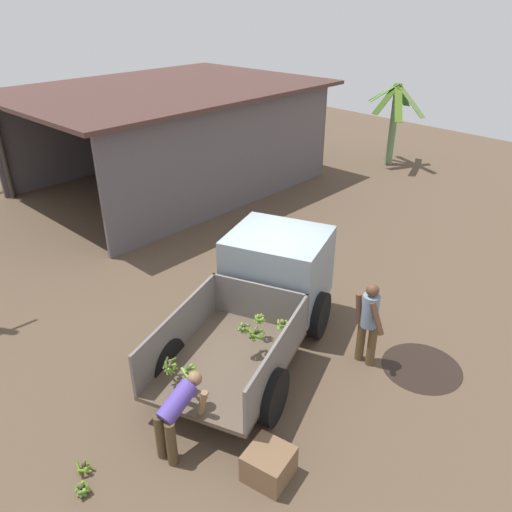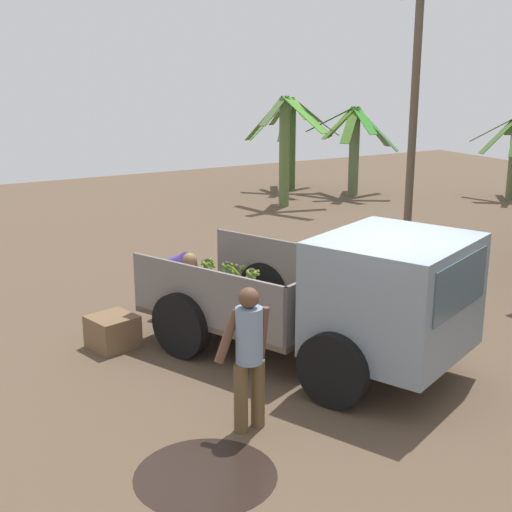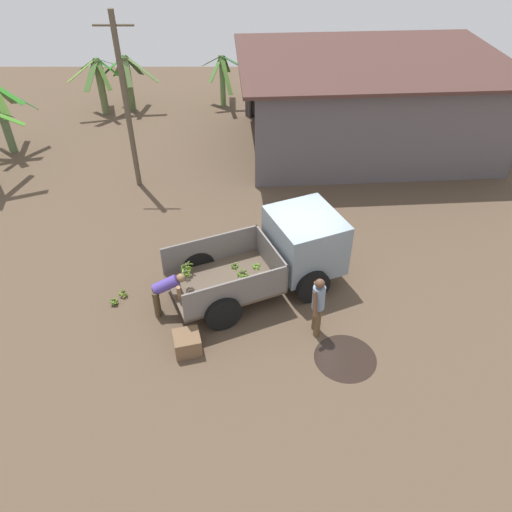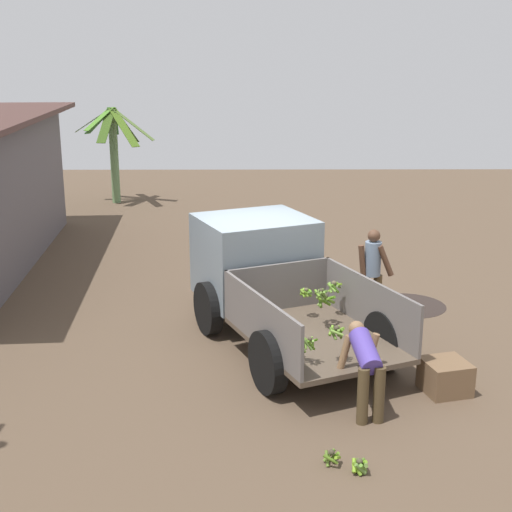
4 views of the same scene
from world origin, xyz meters
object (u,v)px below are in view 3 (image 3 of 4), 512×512
object	(u,v)px
utility_pole	(126,103)
banana_bunch_on_ground_0	(114,301)
cargo_truck	(290,248)
wooden_crate_0	(187,343)
person_worker_loading	(165,290)
person_foreground_visitor	(318,304)
banana_bunch_on_ground_1	(123,293)

from	to	relation	value
utility_pole	banana_bunch_on_ground_0	size ratio (longest dim) A/B	27.78
cargo_truck	wooden_crate_0	world-z (taller)	cargo_truck
person_worker_loading	person_foreground_visitor	bearing A→B (deg)	-21.10
person_foreground_visitor	wooden_crate_0	distance (m)	3.17
utility_pole	person_foreground_visitor	world-z (taller)	utility_pole
person_foreground_visitor	person_worker_loading	distance (m)	3.74
utility_pole	person_foreground_visitor	bearing A→B (deg)	-51.87
banana_bunch_on_ground_1	banana_bunch_on_ground_0	bearing A→B (deg)	-120.72
banana_bunch_on_ground_1	wooden_crate_0	world-z (taller)	wooden_crate_0
banana_bunch_on_ground_0	utility_pole	bearing A→B (deg)	94.55
person_worker_loading	wooden_crate_0	bearing A→B (deg)	-74.00
person_foreground_visitor	banana_bunch_on_ground_0	bearing A→B (deg)	-15.84
cargo_truck	person_worker_loading	world-z (taller)	cargo_truck
person_foreground_visitor	person_worker_loading	size ratio (longest dim) A/B	1.42
cargo_truck	person_worker_loading	size ratio (longest dim) A/B	4.14
person_worker_loading	banana_bunch_on_ground_0	bearing A→B (deg)	159.14
utility_pole	banana_bunch_on_ground_0	distance (m)	6.82
banana_bunch_on_ground_0	wooden_crate_0	bearing A→B (deg)	-36.52
person_worker_loading	cargo_truck	bearing A→B (deg)	11.83
cargo_truck	wooden_crate_0	bearing A→B (deg)	-157.86
person_worker_loading	banana_bunch_on_ground_0	xyz separation A→B (m)	(-1.44, 0.26, -0.63)
banana_bunch_on_ground_0	banana_bunch_on_ground_1	distance (m)	0.35
person_worker_loading	banana_bunch_on_ground_0	world-z (taller)	person_worker_loading
utility_pole	cargo_truck	bearing A→B (deg)	-45.62
cargo_truck	banana_bunch_on_ground_0	bearing A→B (deg)	169.06
cargo_truck	banana_bunch_on_ground_1	xyz separation A→B (m)	(-4.38, -0.71, -0.94)
utility_pole	person_worker_loading	distance (m)	7.08
cargo_truck	utility_pole	bearing A→B (deg)	110.90
utility_pole	banana_bunch_on_ground_0	xyz separation A→B (m)	(0.49, -6.18, -2.84)
banana_bunch_on_ground_0	person_worker_loading	bearing A→B (deg)	-10.42
cargo_truck	banana_bunch_on_ground_1	world-z (taller)	cargo_truck
person_worker_loading	banana_bunch_on_ground_0	size ratio (longest dim) A/B	5.70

